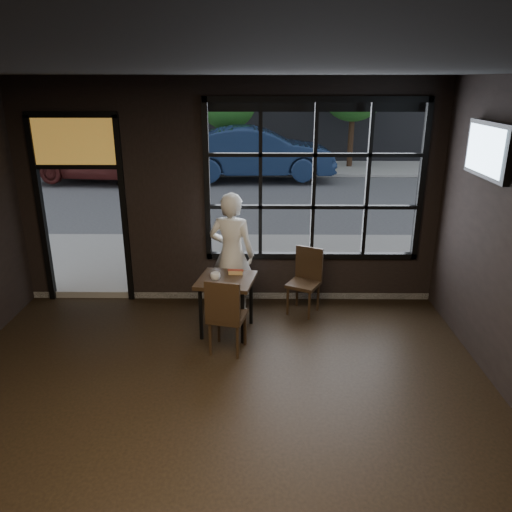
{
  "coord_description": "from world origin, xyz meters",
  "views": [
    {
      "loc": [
        0.45,
        -3.42,
        3.14
      ],
      "look_at": [
        0.4,
        2.2,
        1.15
      ],
      "focal_mm": 35.0,
      "sensor_mm": 36.0,
      "label": 1
    }
  ],
  "objects_px": {
    "chair_near": "(227,314)",
    "man": "(232,254)",
    "navy_car": "(256,153)",
    "cafe_table": "(227,305)"
  },
  "relations": [
    {
      "from": "chair_near",
      "to": "man",
      "type": "bearing_deg",
      "value": -76.81
    },
    {
      "from": "chair_near",
      "to": "man",
      "type": "distance_m",
      "value": 1.13
    },
    {
      "from": "chair_near",
      "to": "navy_car",
      "type": "bearing_deg",
      "value": -78.15
    },
    {
      "from": "chair_near",
      "to": "cafe_table",
      "type": "bearing_deg",
      "value": -71.67
    },
    {
      "from": "cafe_table",
      "to": "navy_car",
      "type": "xyz_separation_m",
      "value": [
        0.3,
        10.34,
        0.54
      ]
    },
    {
      "from": "cafe_table",
      "to": "man",
      "type": "bearing_deg",
      "value": 95.75
    },
    {
      "from": "cafe_table",
      "to": "chair_near",
      "type": "relative_size",
      "value": 0.77
    },
    {
      "from": "cafe_table",
      "to": "navy_car",
      "type": "bearing_deg",
      "value": 98.46
    },
    {
      "from": "man",
      "to": "navy_car",
      "type": "relative_size",
      "value": 0.35
    },
    {
      "from": "cafe_table",
      "to": "man",
      "type": "relative_size",
      "value": 0.43
    }
  ]
}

